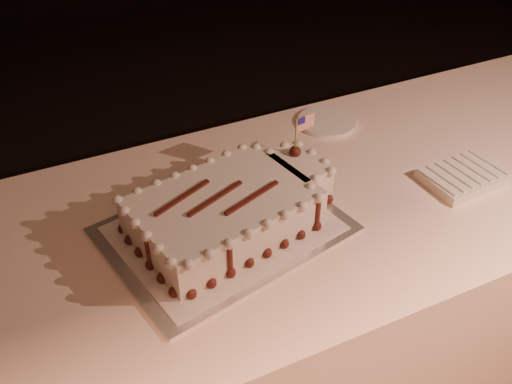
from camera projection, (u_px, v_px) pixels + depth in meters
name	position (u px, v px, depth m)	size (l,w,h in m)	color
banquet_table	(330.00, 290.00, 1.65)	(2.40, 0.80, 0.75)	#FFDCC5
cake_board	(224.00, 230.00, 1.29)	(0.51, 0.38, 0.01)	white
doily	(224.00, 228.00, 1.29)	(0.46, 0.35, 0.00)	silver
sheet_cake	(233.00, 207.00, 1.27)	(0.50, 0.34, 0.19)	white
napkin_stack	(462.00, 177.00, 1.43)	(0.20, 0.15, 0.03)	white
side_plate	(327.00, 122.00, 1.66)	(0.17, 0.17, 0.01)	white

